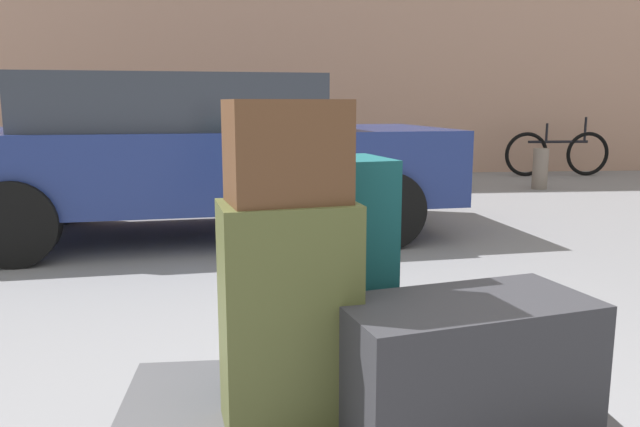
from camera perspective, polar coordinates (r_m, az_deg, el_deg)
The scene contains 8 objects.
suitcase_olive_rear_right at distance 1.64m, azimuth -2.92°, elevation -9.38°, with size 0.34×0.23×0.60m, color #4C5128.
duffel_bag_charcoal_rear_left at distance 1.69m, azimuth 13.15°, elevation -13.51°, with size 0.65×0.32×0.35m, color #2D2D33.
suitcase_teal_center at distance 1.86m, azimuth 0.66°, elevation -5.49°, with size 0.35×0.28×0.69m, color #144C51.
duffel_bag_brown_topmost_pile at distance 1.55m, azimuth -3.06°, elevation 5.71°, with size 0.29×0.19×0.26m, color #51331E.
parked_car at distance 5.67m, azimuth -11.05°, elevation 5.64°, with size 4.47×2.29×1.42m.
bicycle_leaning at distance 10.93m, azimuth 20.99°, elevation 5.19°, with size 1.76×0.09×0.96m.
bollard_kerb_near at distance 8.67m, azimuth 11.16°, elevation 3.96°, with size 0.21×0.21×0.57m, color #72665B.
bollard_kerb_mid at distance 9.17m, azimuth 19.59°, elevation 3.90°, with size 0.21×0.21×0.57m, color #72665B.
Camera 1 is at (-0.27, -1.56, 1.19)m, focal length 34.80 mm.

